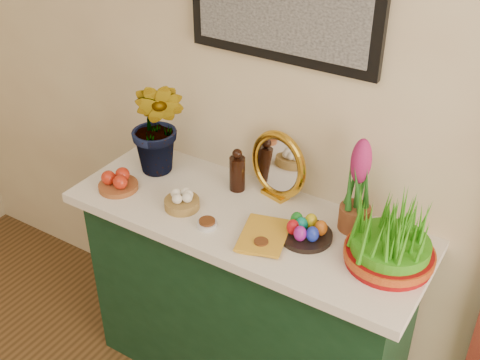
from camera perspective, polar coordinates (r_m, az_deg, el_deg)
name	(u,v)px	position (r m, az deg, el deg)	size (l,w,h in m)	color
sideboard	(246,303)	(2.59, 0.60, -11.62)	(1.30, 0.45, 0.85)	#13361F
tablecloth	(247,218)	(2.30, 0.66, -3.64)	(1.40, 0.55, 0.04)	silver
hyacinth_green	(157,111)	(2.43, -7.88, 6.52)	(0.28, 0.24, 0.57)	#25681F
apple_bowl	(118,182)	(2.46, -11.52, -0.14)	(0.20, 0.20, 0.08)	brown
garlic_basket	(182,201)	(2.32, -5.55, -1.97)	(0.15, 0.15, 0.08)	olive
vinegar_cruet	(237,172)	(2.39, -0.27, 0.79)	(0.06, 0.06, 0.18)	black
mirror	(278,166)	(2.33, 3.62, 1.35)	(0.28, 0.13, 0.28)	gold
book	(242,231)	(2.18, 0.16, -4.88)	(0.15, 0.22, 0.03)	gold
spice_dish_left	(207,224)	(2.22, -3.13, -4.15)	(0.08, 0.08, 0.03)	silver
spice_dish_right	(261,244)	(2.12, 2.01, -6.09)	(0.06, 0.06, 0.03)	silver
egg_plate	(305,231)	(2.16, 6.21, -4.79)	(0.20, 0.20, 0.08)	black
hyacinth_pink	(358,190)	(2.16, 11.08, -0.93)	(0.11, 0.11, 0.37)	brown
wheatgrass_sabzeh	(392,237)	(2.06, 14.22, -5.23)	(0.31, 0.31, 0.25)	maroon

